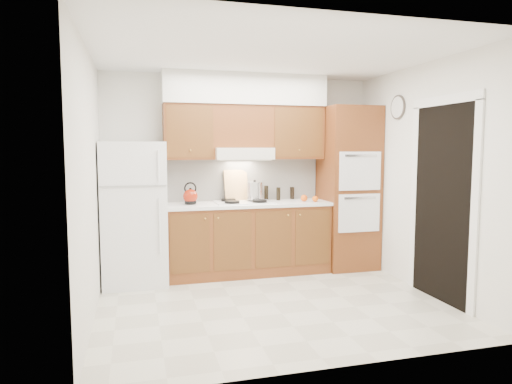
{
  "coord_description": "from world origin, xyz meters",
  "views": [
    {
      "loc": [
        -1.38,
        -4.52,
        1.65
      ],
      "look_at": [
        -0.06,
        0.45,
        1.15
      ],
      "focal_mm": 32.0,
      "sensor_mm": 36.0,
      "label": 1
    }
  ],
  "objects_px": {
    "kettle": "(190,196)",
    "fridge": "(134,213)",
    "stock_pot": "(255,191)",
    "oven_cabinet": "(348,188)"
  },
  "relations": [
    {
      "from": "fridge",
      "to": "kettle",
      "type": "height_order",
      "value": "fridge"
    },
    {
      "from": "oven_cabinet",
      "to": "fridge",
      "type": "bearing_deg",
      "value": -179.3
    },
    {
      "from": "fridge",
      "to": "stock_pot",
      "type": "xyz_separation_m",
      "value": [
        1.54,
        0.12,
        0.22
      ]
    },
    {
      "from": "oven_cabinet",
      "to": "kettle",
      "type": "relative_size",
      "value": 11.99
    },
    {
      "from": "stock_pot",
      "to": "kettle",
      "type": "bearing_deg",
      "value": -175.72
    },
    {
      "from": "stock_pot",
      "to": "oven_cabinet",
      "type": "bearing_deg",
      "value": -3.64
    },
    {
      "from": "fridge",
      "to": "stock_pot",
      "type": "height_order",
      "value": "fridge"
    },
    {
      "from": "fridge",
      "to": "kettle",
      "type": "bearing_deg",
      "value": 4.52
    },
    {
      "from": "kettle",
      "to": "oven_cabinet",
      "type": "bearing_deg",
      "value": 19.3
    },
    {
      "from": "kettle",
      "to": "fridge",
      "type": "bearing_deg",
      "value": -155.67
    }
  ]
}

